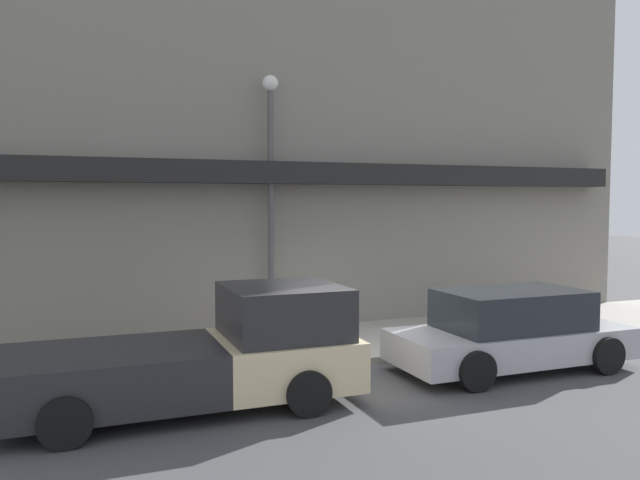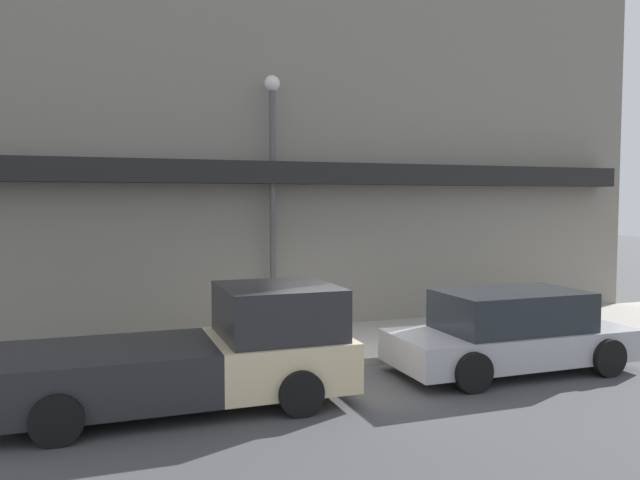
{
  "view_description": "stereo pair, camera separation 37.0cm",
  "coord_description": "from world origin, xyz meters",
  "px_view_note": "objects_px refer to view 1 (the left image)",
  "views": [
    {
      "loc": [
        -4.67,
        -10.62,
        3.16
      ],
      "look_at": [
        -0.01,
        1.34,
        2.34
      ],
      "focal_mm": 35.0,
      "sensor_mm": 36.0,
      "label": 1
    },
    {
      "loc": [
        -4.33,
        -10.75,
        3.16
      ],
      "look_at": [
        -0.01,
        1.34,
        2.34
      ],
      "focal_mm": 35.0,
      "sensor_mm": 36.0,
      "label": 2
    }
  ],
  "objects_px": {
    "street_lamp": "(271,174)",
    "pickup_truck": "(208,355)",
    "parked_car": "(511,331)",
    "fire_hydrant": "(239,340)"
  },
  "relations": [
    {
      "from": "pickup_truck",
      "to": "fire_hydrant",
      "type": "distance_m",
      "value": 2.33
    },
    {
      "from": "parked_car",
      "to": "street_lamp",
      "type": "xyz_separation_m",
      "value": [
        -3.41,
        4.18,
        3.03
      ]
    },
    {
      "from": "parked_car",
      "to": "fire_hydrant",
      "type": "relative_size",
      "value": 6.21
    },
    {
      "from": "pickup_truck",
      "to": "fire_hydrant",
      "type": "relative_size",
      "value": 7.24
    },
    {
      "from": "parked_car",
      "to": "fire_hydrant",
      "type": "distance_m",
      "value": 5.13
    },
    {
      "from": "pickup_truck",
      "to": "street_lamp",
      "type": "xyz_separation_m",
      "value": [
        2.28,
        4.18,
        2.97
      ]
    },
    {
      "from": "parked_car",
      "to": "fire_hydrant",
      "type": "height_order",
      "value": "parked_car"
    },
    {
      "from": "street_lamp",
      "to": "pickup_truck",
      "type": "bearing_deg",
      "value": -118.58
    },
    {
      "from": "parked_car",
      "to": "street_lamp",
      "type": "relative_size",
      "value": 0.78
    },
    {
      "from": "parked_car",
      "to": "street_lamp",
      "type": "height_order",
      "value": "street_lamp"
    }
  ]
}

